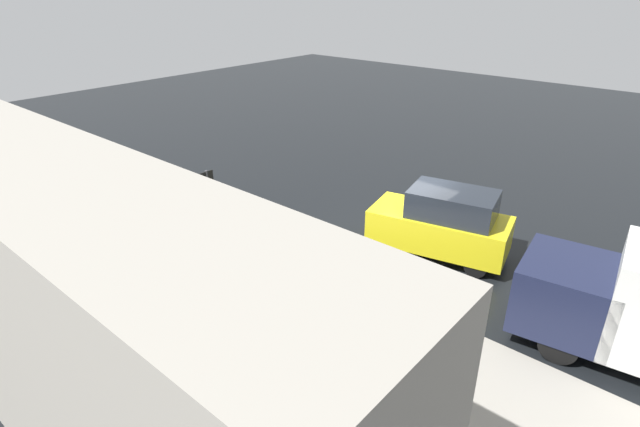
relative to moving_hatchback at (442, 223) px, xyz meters
The scene contains 8 objects.
ground_plane 1.68m from the moving_hatchback, ahead, with size 60.00×60.00×0.00m, color black.
kerb_strip 4.66m from the moving_hatchback, 73.15° to the left, with size 24.00×3.20×0.04m, color gray.
moving_hatchback is the anchor object (origin of this frame).
fire_hydrant 6.38m from the moving_hatchback, 30.04° to the left, with size 0.42×0.31×0.80m.
pedestrian 6.78m from the moving_hatchback, 25.51° to the left, with size 0.36×0.53×1.22m.
metal_railing 5.72m from the moving_hatchback, 78.18° to the left, with size 8.88×0.04×1.05m.
sign_post 6.82m from the moving_hatchback, 35.49° to the left, with size 0.07×0.44×2.40m.
building_block 10.02m from the moving_hatchback, 75.12° to the left, with size 14.05×2.40×5.05m, color gray.
Camera 1 is at (-6.99, 11.84, 7.37)m, focal length 28.00 mm.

